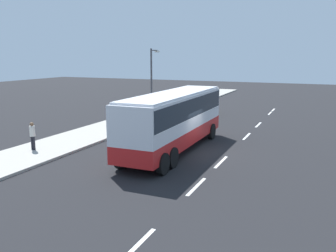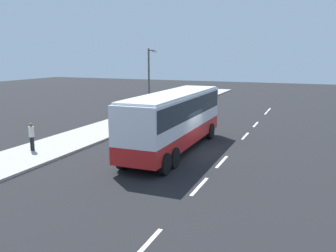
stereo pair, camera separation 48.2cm
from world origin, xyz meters
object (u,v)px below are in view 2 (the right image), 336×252
at_px(coach_bus, 175,115).
at_px(pedestrian_near_curb, 32,135).
at_px(car_yellow_taxi, 194,107).
at_px(street_lamp, 150,79).

height_order(coach_bus, pedestrian_near_curb, coach_bus).
bearing_deg(car_yellow_taxi, coach_bus, -164.62).
xyz_separation_m(pedestrian_near_curb, street_lamp, (12.50, -1.95, 2.61)).
distance_m(pedestrian_near_curb, street_lamp, 12.92).
relative_size(pedestrian_near_curb, street_lamp, 0.27).
height_order(car_yellow_taxi, street_lamp, street_lamp).
bearing_deg(street_lamp, pedestrian_near_curb, 171.15).
xyz_separation_m(coach_bus, pedestrian_near_curb, (-3.70, 7.76, -1.09)).
height_order(coach_bus, car_yellow_taxi, coach_bus).
bearing_deg(street_lamp, car_yellow_taxi, -28.13).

